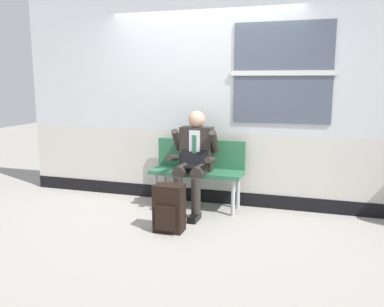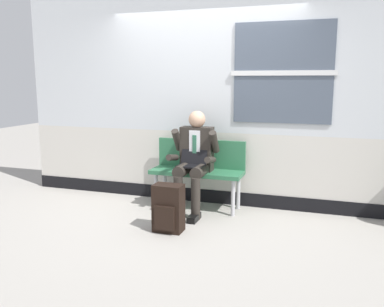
# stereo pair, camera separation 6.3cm
# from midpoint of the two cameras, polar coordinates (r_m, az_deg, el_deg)

# --- Properties ---
(ground_plane) EXTENTS (18.00, 18.00, 0.00)m
(ground_plane) POSITION_cam_midpoint_polar(r_m,az_deg,el_deg) (5.02, -0.89, -8.73)
(ground_plane) COLOR #9E9991
(station_wall) EXTENTS (5.21, 0.17, 2.84)m
(station_wall) POSITION_cam_midpoint_polar(r_m,az_deg,el_deg) (5.41, 1.60, 7.92)
(station_wall) COLOR silver
(station_wall) RESTS_ON ground
(bench_with_person) EXTENTS (1.17, 0.42, 0.87)m
(bench_with_person) POSITION_cam_midpoint_polar(r_m,az_deg,el_deg) (5.25, 0.56, -1.88)
(bench_with_person) COLOR #2D6B47
(bench_with_person) RESTS_ON ground
(person_seated) EXTENTS (0.57, 0.70, 1.25)m
(person_seated) POSITION_cam_midpoint_polar(r_m,az_deg,el_deg) (5.04, -0.08, -0.74)
(person_seated) COLOR #2D2823
(person_seated) RESTS_ON ground
(backpack) EXTENTS (0.32, 0.24, 0.52)m
(backpack) POSITION_cam_midpoint_polar(r_m,az_deg,el_deg) (4.49, -3.63, -7.65)
(backpack) COLOR black
(backpack) RESTS_ON ground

